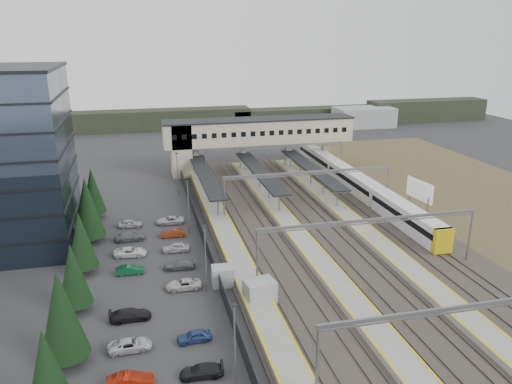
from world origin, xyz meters
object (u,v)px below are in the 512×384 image
object	(u,v)px
footbridge	(246,134)
train	(355,182)
relay_cabin_far	(223,276)
relay_cabin_near	(260,292)
billboard	(419,191)

from	to	relation	value
footbridge	train	world-z (taller)	footbridge
relay_cabin_far	footbridge	xyz separation A→B (m)	(13.61, 48.90, 6.78)
relay_cabin_far	footbridge	bearing A→B (deg)	74.45
relay_cabin_far	footbridge	size ratio (longest dim) A/B	0.07
relay_cabin_near	relay_cabin_far	xyz separation A→B (m)	(-3.23, 5.08, -0.21)
relay_cabin_far	billboard	bearing A→B (deg)	25.30
footbridge	train	xyz separation A→B (m)	(16.30, -19.54, -5.98)
footbridge	relay_cabin_near	bearing A→B (deg)	-100.88
relay_cabin_near	relay_cabin_far	size ratio (longest dim) A/B	1.36
footbridge	billboard	size ratio (longest dim) A/B	6.28
footbridge	billboard	xyz separation A→B (m)	(21.80, -32.16, -4.16)
relay_cabin_far	billboard	distance (m)	39.25
relay_cabin_near	train	size ratio (longest dim) A/B	0.06
relay_cabin_near	relay_cabin_far	world-z (taller)	relay_cabin_near
relay_cabin_near	footbridge	xyz separation A→B (m)	(10.38, 53.98, 6.57)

